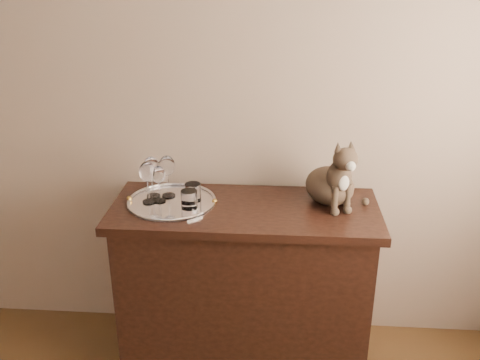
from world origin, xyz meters
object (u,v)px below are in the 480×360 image
object	(u,v)px
sideboard	(244,287)
wine_glass_c	(148,182)
tumbler_c	(193,192)
tumbler_a	(189,199)
tray	(172,203)
wine_glass_b	(168,176)
cat	(331,169)
wine_glass_d	(159,184)
wine_glass_a	(152,177)

from	to	relation	value
sideboard	wine_glass_c	bearing A→B (deg)	179.74
tumbler_c	tumbler_a	bearing A→B (deg)	-93.48
tray	tumbler_a	world-z (taller)	tumbler_a
wine_glass_b	tumbler_c	size ratio (longest dim) A/B	2.42
tray	cat	xyz separation A→B (m)	(0.71, 0.07, 0.16)
tumbler_c	cat	xyz separation A→B (m)	(0.61, 0.05, 0.11)
wine_glass_d	tray	bearing A→B (deg)	-3.34
wine_glass_b	cat	world-z (taller)	cat
tumbler_a	wine_glass_c	bearing A→B (deg)	166.51
sideboard	wine_glass_a	xyz separation A→B (m)	(-0.43, 0.07, 0.53)
sideboard	tumbler_a	world-z (taller)	tumbler_a
tumbler_a	wine_glass_b	bearing A→B (deg)	134.90
tray	wine_glass_c	size ratio (longest dim) A/B	2.06
tray	wine_glass_a	bearing A→B (deg)	150.34
tumbler_c	wine_glass_d	bearing A→B (deg)	-172.44
tumbler_a	sideboard	bearing A→B (deg)	10.30
cat	wine_glass_b	bearing A→B (deg)	158.97
cat	sideboard	bearing A→B (deg)	170.38
tumbler_c	cat	size ratio (longest dim) A/B	0.25
wine_glass_c	tumbler_a	bearing A→B (deg)	-13.49
wine_glass_d	sideboard	bearing A→B (deg)	-2.14
tray	wine_glass_b	xyz separation A→B (m)	(-0.03, 0.06, 0.10)
wine_glass_a	wine_glass_c	xyz separation A→B (m)	(-0.00, -0.06, -0.00)
wine_glass_a	wine_glass_b	bearing A→B (deg)	5.77
tumbler_a	tumbler_c	distance (m)	0.08
sideboard	wine_glass_d	world-z (taller)	wine_glass_d
wine_glass_b	cat	size ratio (longest dim) A/B	0.61
wine_glass_a	wine_glass_d	size ratio (longest dim) A/B	1.13
tumbler_c	cat	world-z (taller)	cat
tray	tumbler_a	distance (m)	0.11
wine_glass_d	cat	size ratio (longest dim) A/B	0.53
wine_glass_a	wine_glass_b	distance (m)	0.07
sideboard	wine_glass_a	world-z (taller)	wine_glass_a
wine_glass_a	wine_glass_b	size ratio (longest dim) A/B	0.98
tray	wine_glass_d	world-z (taller)	wine_glass_d
tray	wine_glass_b	bearing A→B (deg)	113.59
tray	tumbler_c	bearing A→B (deg)	13.71
wine_glass_a	tumbler_c	bearing A→B (deg)	-9.54
cat	wine_glass_a	bearing A→B (deg)	159.43
tray	wine_glass_c	world-z (taller)	wine_glass_c
tray	wine_glass_d	size ratio (longest dim) A/B	2.34
tray	wine_glass_a	size ratio (longest dim) A/B	2.06
wine_glass_b	wine_glass_d	world-z (taller)	wine_glass_b
tumbler_a	tray	bearing A→B (deg)	148.47
wine_glass_b	wine_glass_d	size ratio (longest dim) A/B	1.16
wine_glass_b	tray	bearing A→B (deg)	-66.41
wine_glass_a	cat	xyz separation A→B (m)	(0.81, 0.01, 0.06)
wine_glass_b	wine_glass_c	xyz separation A→B (m)	(-0.07, -0.07, -0.00)
wine_glass_d	cat	bearing A→B (deg)	4.86
tumbler_a	cat	distance (m)	0.64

